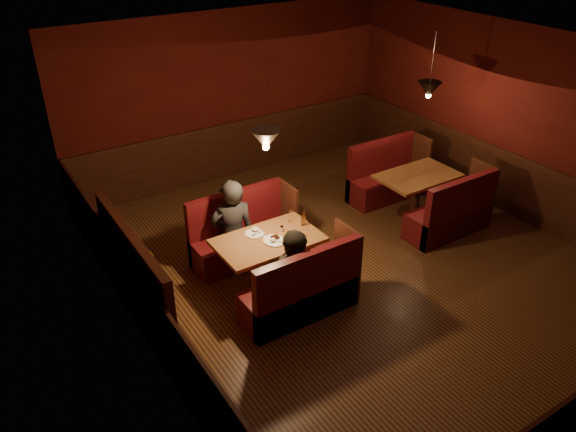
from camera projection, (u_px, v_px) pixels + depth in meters
room at (341, 202)px, 7.18m from camera, size 6.02×7.02×2.92m
main_table at (269, 249)px, 7.13m from camera, size 1.33×0.81×0.93m
main_bench_far at (242, 238)px, 7.80m from camera, size 1.46×0.52×1.00m
main_bench_near at (303, 294)px, 6.70m from camera, size 1.46×0.52×1.00m
second_table at (417, 185)px, 8.77m from camera, size 1.24×0.79×0.70m
second_bench_far at (385, 179)px, 9.43m from camera, size 1.37×0.51×0.98m
second_bench_near at (452, 216)px, 8.35m from camera, size 1.37×0.51×0.98m
diner_a at (232, 213)px, 7.36m from camera, size 0.69×0.54×1.66m
diner_b at (298, 261)px, 6.56m from camera, size 0.77×0.62×1.49m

